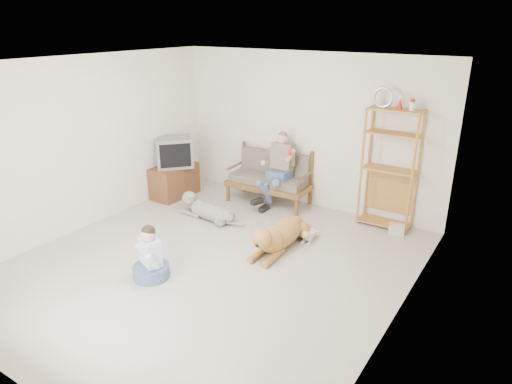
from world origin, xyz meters
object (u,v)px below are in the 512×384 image
Objects in this scene: tv_stand at (174,181)px; golden_retriever at (279,235)px; loveseat at (271,177)px; etagere at (389,168)px.

tv_stand is 0.55× the size of golden_retriever.
tv_stand is 2.87m from golden_retriever.
loveseat is 2.18m from etagere.
tv_stand is at bearing -159.79° from loveseat.
loveseat is 1.86m from tv_stand.
etagere is 1.35× the size of golden_retriever.
etagere reaches higher than golden_retriever.
golden_retriever is (2.76, -0.76, -0.10)m from tv_stand.
tv_stand reaches higher than golden_retriever.
loveseat is 0.93× the size of golden_retriever.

